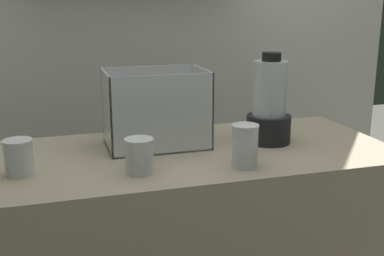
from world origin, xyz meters
The scene contains 6 objects.
back_wall_unit centered at (0.00, 0.77, 1.26)m, with size 2.60×0.24×2.50m.
carrot_display_bin centered at (-0.11, 0.09, 0.99)m, with size 0.35×0.23×0.27m.
blender_pitcher centered at (0.30, 0.02, 1.03)m, with size 0.16×0.16×0.33m.
juice_cup_pomegranate_far_left centered at (-0.56, -0.08, 0.95)m, with size 0.09×0.09×0.11m.
juice_cup_orange_left centered at (-0.21, -0.17, 0.95)m, with size 0.09×0.09×0.11m.
juice_cup_mango_middle centered at (0.11, -0.21, 0.96)m, with size 0.08×0.08×0.14m.
Camera 1 is at (-0.45, -1.52, 1.40)m, focal length 44.99 mm.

